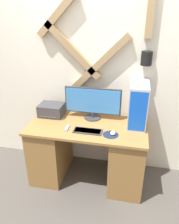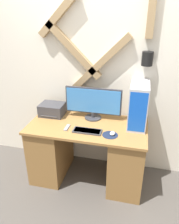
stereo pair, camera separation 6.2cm
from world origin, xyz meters
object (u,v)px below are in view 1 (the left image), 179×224
Objects in this scene: monitor at (93,102)px; computer_tower at (138,104)px; remote_control at (67,128)px; printer at (52,110)px; keyboard at (88,131)px; mouse at (113,133)px.

computer_tower is at bearing -3.80° from monitor.
computer_tower is 3.74× the size of remote_control.
computer_tower is 1.67× the size of printer.
keyboard is 1.07× the size of printer.
monitor is 2.29× the size of printer.
mouse is 0.26× the size of printer.
computer_tower is (0.25, 0.32, 0.24)m from mouse.
mouse reaches higher than keyboard.
monitor reaches higher than remote_control.
remote_control is (0.30, -0.30, -0.07)m from printer.
monitor is 0.55m from computer_tower.
monitor reaches higher than keyboard.
remote_control is (-0.25, 0.02, -0.00)m from keyboard.
keyboard is 0.64m from printer.
monitor is at bearing 91.84° from keyboard.
monitor reaches higher than printer.
monitor is 1.37× the size of computer_tower.
computer_tower reaches higher than mouse.
printer is at bearing 179.86° from computer_tower.
monitor is 2.15× the size of keyboard.
remote_control is at bearing -125.67° from monitor.
computer_tower is (0.54, 0.32, 0.25)m from keyboard.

